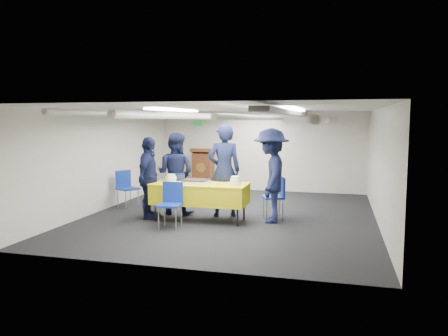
{
  "coord_description": "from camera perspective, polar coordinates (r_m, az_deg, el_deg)",
  "views": [
    {
      "loc": [
        2.2,
        -9.02,
        2.05
      ],
      "look_at": [
        -0.12,
        -0.2,
        1.05
      ],
      "focal_mm": 35.0,
      "sensor_mm": 36.0,
      "label": 1
    }
  ],
  "objects": [
    {
      "name": "ground",
      "position": [
        9.51,
        1.0,
        -6.19
      ],
      "size": [
        7.0,
        7.0,
        0.0
      ],
      "primitive_type": "plane",
      "color": "black",
      "rests_on": "ground"
    },
    {
      "name": "room_shell",
      "position": [
        9.66,
        2.14,
        4.84
      ],
      "size": [
        6.0,
        7.0,
        2.3
      ],
      "color": "beige",
      "rests_on": "ground"
    },
    {
      "name": "serving_table",
      "position": [
        8.95,
        -3.15,
        -3.34
      ],
      "size": [
        1.96,
        0.84,
        0.77
      ],
      "color": "black",
      "rests_on": "ground"
    },
    {
      "name": "sheet_cake",
      "position": [
        8.86,
        -3.7,
        -1.78
      ],
      "size": [
        0.52,
        0.4,
        0.09
      ],
      "color": "white",
      "rests_on": "serving_table"
    },
    {
      "name": "plate_stack_left",
      "position": [
        9.07,
        -6.95,
        -1.4
      ],
      "size": [
        0.22,
        0.22,
        0.17
      ],
      "color": "white",
      "rests_on": "serving_table"
    },
    {
      "name": "plate_stack_right",
      "position": [
        8.66,
        1.52,
        -1.7
      ],
      "size": [
        0.21,
        0.21,
        0.18
      ],
      "color": "white",
      "rests_on": "serving_table"
    },
    {
      "name": "podium",
      "position": [
        12.73,
        -2.73,
        -0.22
      ],
      "size": [
        0.62,
        0.53,
        1.25
      ],
      "color": "#603018",
      "rests_on": "ground"
    },
    {
      "name": "chair_near",
      "position": [
        8.42,
        -6.9,
        -4.18
      ],
      "size": [
        0.44,
        0.44,
        0.87
      ],
      "color": "gray",
      "rests_on": "ground"
    },
    {
      "name": "chair_right",
      "position": [
        9.21,
        6.97,
        -3.28
      ],
      "size": [
        0.54,
        0.54,
        0.87
      ],
      "color": "gray",
      "rests_on": "ground"
    },
    {
      "name": "chair_left",
      "position": [
        10.56,
        -12.7,
        -2.17
      ],
      "size": [
        0.57,
        0.57,
        0.87
      ],
      "color": "gray",
      "rests_on": "ground"
    },
    {
      "name": "sailor_a",
      "position": [
        9.27,
        0.01,
        -0.35
      ],
      "size": [
        0.85,
        0.72,
        1.97
      ],
      "primitive_type": "imported",
      "rotation": [
        0.0,
        0.0,
        3.55
      ],
      "color": "black",
      "rests_on": "ground"
    },
    {
      "name": "sailor_b",
      "position": [
        9.59,
        -6.38,
        -0.72
      ],
      "size": [
        0.92,
        0.74,
        1.78
      ],
      "primitive_type": "imported",
      "rotation": [
        0.0,
        0.0,
        3.06
      ],
      "color": "black",
      "rests_on": "ground"
    },
    {
      "name": "sailor_c",
      "position": [
        9.21,
        -9.82,
        -1.29
      ],
      "size": [
        0.54,
        1.05,
        1.71
      ],
      "primitive_type": "imported",
      "rotation": [
        0.0,
        0.0,
        1.7
      ],
      "color": "black",
      "rests_on": "ground"
    },
    {
      "name": "sailor_d",
      "position": [
        8.8,
        6.13,
        -0.98
      ],
      "size": [
        0.84,
        1.3,
        1.9
      ],
      "primitive_type": "imported",
      "rotation": [
        0.0,
        0.0,
        -1.46
      ],
      "color": "black",
      "rests_on": "ground"
    }
  ]
}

